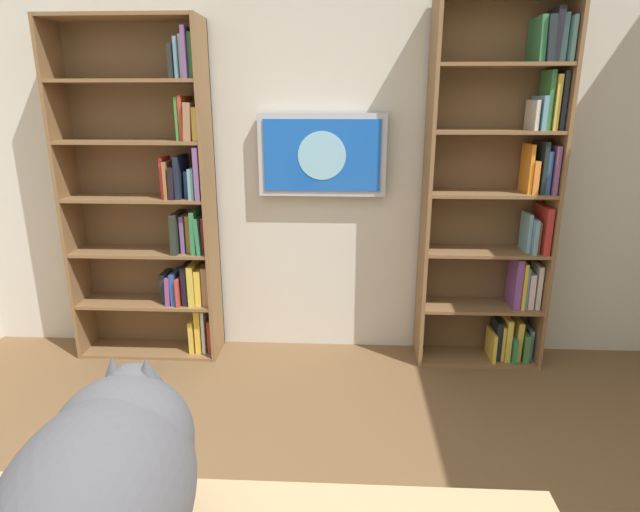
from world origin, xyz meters
The scene contains 5 objects.
wall_back centered at (0.00, -2.23, 1.35)m, with size 4.52×0.06×2.70m, color beige.
bookshelf_left centered at (-1.15, -2.06, 1.05)m, with size 0.76×0.28×2.16m.
bookshelf_right centered at (0.95, -2.06, 0.99)m, with size 0.90×0.28×2.06m.
wall_mounted_tv centered at (-0.06, -2.15, 1.29)m, with size 0.78×0.07×0.50m.
cat centered at (0.21, 0.29, 0.94)m, with size 0.31×0.62×0.36m.
Camera 1 is at (-0.21, 1.05, 1.59)m, focal length 29.19 mm.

